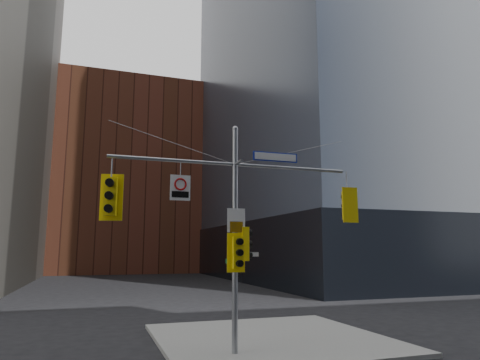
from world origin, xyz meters
TOP-DOWN VIEW (x-y plane):
  - sidewalk_corner at (2.00, 4.00)m, footprint 8.00×8.00m
  - podium_ne at (28.00, 32.00)m, footprint 36.40×36.40m
  - brick_midrise at (0.00, 58.00)m, footprint 26.00×20.00m
  - signal_assembly at (0.00, 1.99)m, footprint 8.00×0.80m
  - traffic_light_west_arm at (-3.84, 2.01)m, footprint 0.66×0.60m
  - traffic_light_east_arm at (4.17, 1.99)m, footprint 0.59×0.46m
  - traffic_light_pole_side at (0.32, 2.01)m, footprint 0.46×0.39m
  - traffic_light_pole_front at (-0.00, 1.73)m, footprint 0.58×0.46m
  - street_sign_blade at (1.43, 2.00)m, footprint 1.60×0.06m
  - regulatory_sign_arm at (-1.79, 1.97)m, footprint 0.64×0.08m
  - regulatory_sign_pole at (0.00, 1.88)m, footprint 0.58×0.07m
  - street_blade_ew at (0.45, 2.00)m, footprint 0.69×0.05m
  - street_blade_ns at (0.00, 2.45)m, footprint 0.13×0.76m

SIDE VIEW (x-z plane):
  - sidewalk_corner at x=2.00m, z-range 0.00..0.15m
  - street_blade_ns at x=0.00m, z-range 2.81..2.96m
  - podium_ne at x=28.00m, z-range 0.00..6.00m
  - street_blade_ew at x=0.45m, z-range 3.04..3.18m
  - traffic_light_pole_front at x=0.00m, z-range 2.56..3.78m
  - traffic_light_pole_side at x=0.32m, z-range 2.91..3.97m
  - regulatory_sign_pole at x=0.00m, z-range 3.78..4.54m
  - signal_assembly at x=0.00m, z-range 0.77..8.07m
  - traffic_light_east_arm at x=4.17m, z-range 4.18..5.42m
  - traffic_light_west_arm at x=-3.84m, z-range 4.10..5.50m
  - regulatory_sign_arm at x=-1.79m, z-range 4.78..5.57m
  - street_sign_blade at x=1.43m, z-range 6.19..6.51m
  - brick_midrise at x=0.00m, z-range 0.00..28.00m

